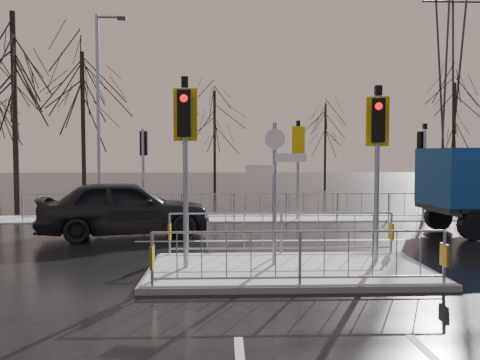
{
  "coord_description": "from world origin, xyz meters",
  "views": [
    {
      "loc": [
        -1.4,
        -9.83,
        2.51
      ],
      "look_at": [
        -0.92,
        3.79,
        1.8
      ],
      "focal_mm": 35.0,
      "sensor_mm": 36.0,
      "label": 1
    }
  ],
  "objects": [
    {
      "name": "lane_markings",
      "position": [
        0.0,
        -0.33,
        0.0
      ],
      "size": [
        8.0,
        11.38,
        0.01
      ],
      "color": "silver",
      "rests_on": "ground"
    },
    {
      "name": "pylon_wires",
      "position": [
        16.88,
        30.0,
        11.03
      ],
      "size": [
        70.0,
        2.38,
        19.97
      ],
      "color": "#2D3033",
      "rests_on": "ground"
    },
    {
      "name": "far_kerb_fixtures",
      "position": [
        0.29,
        8.09,
        1.02
      ],
      "size": [
        18.0,
        0.65,
        3.83
      ],
      "color": "gray",
      "rests_on": "ground"
    },
    {
      "name": "street_lamp_left",
      "position": [
        -6.43,
        9.5,
        4.49
      ],
      "size": [
        1.25,
        0.18,
        8.2
      ],
      "color": "gray",
      "rests_on": "ground"
    },
    {
      "name": "traffic_island",
      "position": [
        -0.01,
        0.01,
        0.39
      ],
      "size": [
        6.0,
        3.04,
        4.15
      ],
      "color": "#62625E",
      "rests_on": "ground"
    },
    {
      "name": "tree_far_c",
      "position": [
        14.0,
        21.0,
        5.15
      ],
      "size": [
        4.0,
        4.0,
        7.55
      ],
      "color": "black",
      "rests_on": "ground"
    },
    {
      "name": "snow_verge",
      "position": [
        0.0,
        8.6,
        0.02
      ],
      "size": [
        30.0,
        2.0,
        0.04
      ],
      "primitive_type": "cube",
      "color": "silver",
      "rests_on": "ground"
    },
    {
      "name": "tree_far_a",
      "position": [
        -2.0,
        22.0,
        4.82
      ],
      "size": [
        3.75,
        3.75,
        7.08
      ],
      "color": "black",
      "rests_on": "ground"
    },
    {
      "name": "tree_far_b",
      "position": [
        6.0,
        24.0,
        4.18
      ],
      "size": [
        3.25,
        3.25,
        6.14
      ],
      "color": "black",
      "rests_on": "ground"
    },
    {
      "name": "tree_near_b",
      "position": [
        -8.0,
        12.5,
        5.15
      ],
      "size": [
        4.0,
        4.0,
        7.55
      ],
      "color": "black",
      "rests_on": "ground"
    },
    {
      "name": "ground",
      "position": [
        0.0,
        0.0,
        0.0
      ],
      "size": [
        120.0,
        120.0,
        0.0
      ],
      "primitive_type": "plane",
      "color": "black",
      "rests_on": "ground"
    },
    {
      "name": "tree_near_a",
      "position": [
        -10.5,
        11.0,
        6.11
      ],
      "size": [
        4.75,
        4.75,
        8.97
      ],
      "color": "black",
      "rests_on": "ground"
    },
    {
      "name": "car_far_lane",
      "position": [
        -4.46,
        4.8,
        0.89
      ],
      "size": [
        5.57,
        3.3,
        1.78
      ],
      "primitive_type": "imported",
      "rotation": [
        0.0,
        0.0,
        1.82
      ],
      "color": "black",
      "rests_on": "ground"
    }
  ]
}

